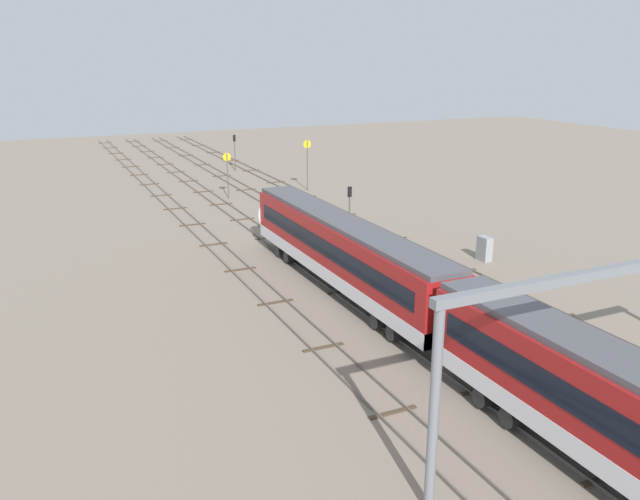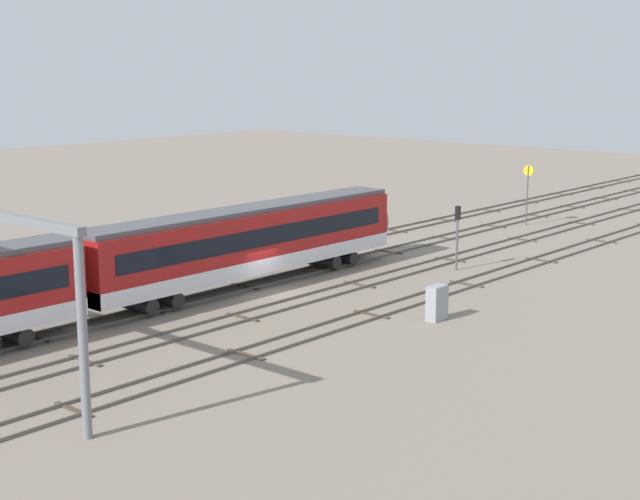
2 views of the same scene
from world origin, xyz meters
name	(u,v)px [view 1 (image 1 of 2)]	position (x,y,z in m)	size (l,w,h in m)	color
ground_plane	(375,286)	(0.00, 0.00, 0.00)	(197.38, 197.38, 0.00)	gray
track_near_foreground	(462,271)	(0.00, -7.37, 0.07)	(181.38, 2.40, 0.16)	#59544C
track_second_near	(405,280)	(0.00, -2.46, 0.07)	(181.38, 2.40, 0.16)	#59544C
track_with_train	(343,291)	(0.00, 2.46, 0.07)	(181.38, 2.40, 0.16)	#59544C
track_second_far	(275,302)	(0.00, 7.37, 0.07)	(181.38, 2.40, 0.16)	#59544C
speed_sign_near_foreground	(307,158)	(32.13, -9.06, 3.81)	(0.14, 0.94, 5.91)	#4C4C51
speed_sign_mid_trackside	(227,169)	(31.63, 0.81, 3.30)	(0.14, 0.90, 5.09)	#4C4C51
signal_light_trackside_approach	(349,203)	(12.69, -4.55, 2.84)	(0.31, 0.32, 4.32)	#4C4C51
signal_light_trackside_departure	(235,148)	(48.52, -5.35, 3.23)	(0.31, 0.32, 4.98)	#4C4C51
relay_cabinet	(484,249)	(1.55, -10.58, 0.95)	(1.21, 0.68, 1.89)	gray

